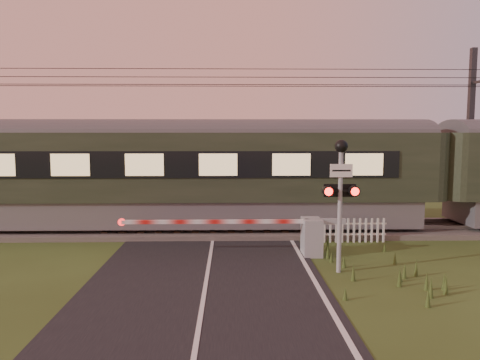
{
  "coord_description": "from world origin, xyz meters",
  "views": [
    {
      "loc": [
        0.62,
        -11.07,
        3.78
      ],
      "look_at": [
        0.92,
        3.2,
        2.31
      ],
      "focal_mm": 35.0,
      "sensor_mm": 36.0,
      "label": 1
    }
  ],
  "objects_px": {
    "picket_fence": "(345,230)",
    "boom_gate": "(301,235)",
    "train": "(436,172)",
    "crossing_signal": "(341,182)",
    "catenary_mast": "(471,132)"
  },
  "relations": [
    {
      "from": "train",
      "to": "catenary_mast",
      "type": "height_order",
      "value": "catenary_mast"
    },
    {
      "from": "train",
      "to": "picket_fence",
      "type": "bearing_deg",
      "value": -154.06
    },
    {
      "from": "boom_gate",
      "to": "catenary_mast",
      "type": "relative_size",
      "value": 0.95
    },
    {
      "from": "train",
      "to": "picket_fence",
      "type": "xyz_separation_m",
      "value": [
        -3.89,
        -1.89,
        -1.82
      ]
    },
    {
      "from": "boom_gate",
      "to": "crossing_signal",
      "type": "xyz_separation_m",
      "value": [
        0.75,
        -1.81,
        1.83
      ]
    },
    {
      "from": "train",
      "to": "boom_gate",
      "type": "height_order",
      "value": "train"
    },
    {
      "from": "picket_fence",
      "to": "boom_gate",
      "type": "bearing_deg",
      "value": -137.69
    },
    {
      "from": "crossing_signal",
      "to": "catenary_mast",
      "type": "distance_m",
      "value": 10.58
    },
    {
      "from": "train",
      "to": "boom_gate",
      "type": "relative_size",
      "value": 6.06
    },
    {
      "from": "train",
      "to": "crossing_signal",
      "type": "distance_m",
      "value": 7.22
    },
    {
      "from": "picket_fence",
      "to": "catenary_mast",
      "type": "height_order",
      "value": "catenary_mast"
    },
    {
      "from": "train",
      "to": "boom_gate",
      "type": "distance_m",
      "value": 6.83
    },
    {
      "from": "crossing_signal",
      "to": "catenary_mast",
      "type": "height_order",
      "value": "catenary_mast"
    },
    {
      "from": "train",
      "to": "catenary_mast",
      "type": "xyz_separation_m",
      "value": [
        2.42,
        2.23,
        1.54
      ]
    },
    {
      "from": "train",
      "to": "crossing_signal",
      "type": "xyz_separation_m",
      "value": [
        -4.9,
        -5.29,
        0.22
      ]
    }
  ]
}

